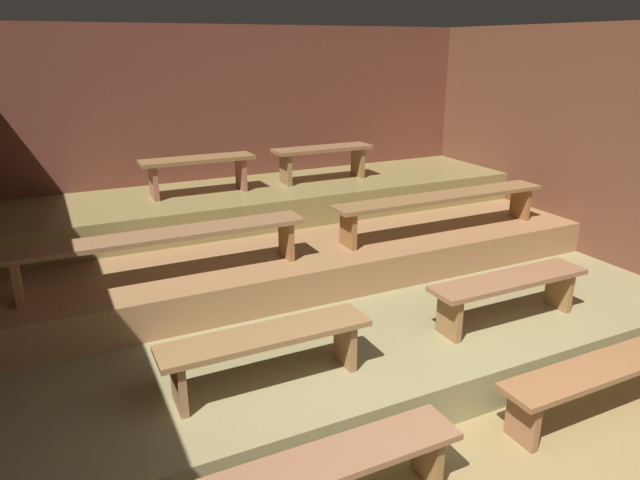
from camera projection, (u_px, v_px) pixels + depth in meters
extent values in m
cube|color=olive|center=(345.00, 343.00, 5.02)|extent=(6.63, 5.87, 0.08)
cube|color=brown|center=(244.00, 144.00, 6.75)|extent=(6.63, 0.06, 2.66)
cube|color=brown|center=(601.00, 161.00, 5.80)|extent=(0.06, 5.87, 2.66)
cube|color=#8A8053|center=(316.00, 298.00, 5.45)|extent=(5.83, 3.91, 0.32)
cube|color=#996D44|center=(286.00, 243.00, 5.97)|extent=(5.83, 2.44, 0.32)
cube|color=olive|center=(265.00, 201.00, 6.35)|extent=(5.83, 1.30, 0.32)
cube|color=olive|center=(427.00, 454.00, 3.35)|extent=(0.05, 0.25, 0.35)
cube|color=#926039|center=(631.00, 358.00, 4.01)|extent=(2.21, 0.32, 0.04)
cube|color=#966442|center=(523.00, 419.00, 3.66)|extent=(0.05, 0.25, 0.35)
cube|color=olive|center=(266.00, 335.00, 3.66)|extent=(1.40, 0.32, 0.04)
cube|color=#946943|center=(178.00, 383.00, 3.48)|extent=(0.05, 0.25, 0.35)
cube|color=#946943|center=(345.00, 342.00, 3.96)|extent=(0.05, 0.25, 0.35)
cube|color=#926241|center=(510.00, 280.00, 4.52)|extent=(1.40, 0.32, 0.04)
cube|color=olive|center=(449.00, 316.00, 4.34)|extent=(0.05, 0.25, 0.35)
cube|color=olive|center=(559.00, 289.00, 4.82)|extent=(0.05, 0.25, 0.35)
cube|color=olive|center=(162.00, 235.00, 4.56)|extent=(2.39, 0.32, 0.04)
cube|color=#966436|center=(17.00, 281.00, 4.18)|extent=(0.05, 0.25, 0.35)
cube|color=#966436|center=(286.00, 239.00, 5.07)|extent=(0.05, 0.25, 0.35)
cube|color=olive|center=(442.00, 197.00, 5.71)|extent=(2.39, 0.32, 0.04)
cube|color=#945E31|center=(348.00, 229.00, 5.33)|extent=(0.05, 0.25, 0.35)
cube|color=#945E31|center=(520.00, 203.00, 6.22)|extent=(0.05, 0.25, 0.35)
cube|color=brown|center=(197.00, 159.00, 5.89)|extent=(1.17, 0.32, 0.04)
cube|color=#955A48|center=(154.00, 182.00, 5.76)|extent=(0.05, 0.25, 0.35)
cube|color=#955A48|center=(241.00, 173.00, 6.15)|extent=(0.05, 0.25, 0.35)
cube|color=#8C5F3E|center=(323.00, 149.00, 6.50)|extent=(1.17, 0.32, 0.04)
cube|color=olive|center=(286.00, 169.00, 6.37)|extent=(0.05, 0.25, 0.35)
cube|color=olive|center=(358.00, 162.00, 6.75)|extent=(0.05, 0.25, 0.35)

